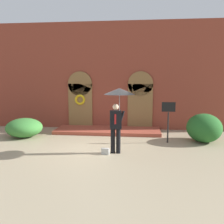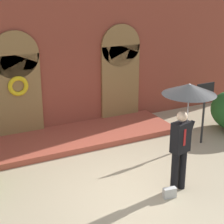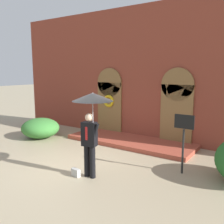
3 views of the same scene
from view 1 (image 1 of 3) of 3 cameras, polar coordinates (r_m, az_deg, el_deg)
name	(u,v)px [view 1 (image 1 of 3)]	position (r m, az deg, el deg)	size (l,w,h in m)	color
ground_plane	(98,149)	(9.69, -3.30, -8.48)	(80.00, 80.00, 0.00)	tan
building_facade	(110,78)	(13.41, -0.39, 7.68)	(14.00, 2.30, 5.60)	brown
person_with_umbrella	(118,101)	(8.83, 1.48, 2.58)	(1.10, 1.10, 2.36)	black
handbag	(105,151)	(9.04, -1.53, -8.96)	(0.28, 0.12, 0.22)	#B7B7B2
sign_post	(168,115)	(10.64, 12.75, -0.77)	(0.56, 0.06, 1.72)	black
shrub_left	(24,128)	(12.20, -19.44, -3.39)	(1.66, 1.61, 0.87)	#387A33
shrub_right	(204,128)	(11.29, 20.30, -3.43)	(1.46, 1.64, 1.22)	#235B23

